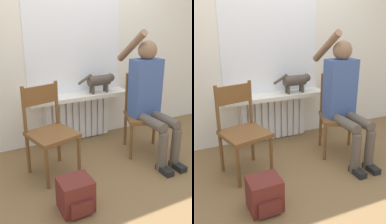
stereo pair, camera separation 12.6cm
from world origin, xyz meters
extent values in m
plane|color=brown|center=(0.00, 0.00, 0.00)|extent=(12.00, 12.00, 0.00)
cube|color=white|center=(0.00, 1.23, 1.35)|extent=(7.00, 0.06, 2.70)
cube|color=white|center=(0.00, 1.16, 0.30)|extent=(0.89, 0.05, 0.59)
cube|color=white|center=(-0.40, 1.12, 0.30)|extent=(0.06, 0.03, 0.57)
cube|color=white|center=(-0.31, 1.12, 0.30)|extent=(0.06, 0.03, 0.57)
cube|color=white|center=(-0.22, 1.12, 0.30)|extent=(0.06, 0.03, 0.57)
cube|color=white|center=(-0.13, 1.12, 0.30)|extent=(0.06, 0.03, 0.57)
cube|color=white|center=(-0.04, 1.12, 0.30)|extent=(0.06, 0.03, 0.57)
cube|color=white|center=(0.04, 1.12, 0.30)|extent=(0.06, 0.03, 0.57)
cube|color=white|center=(0.13, 1.12, 0.30)|extent=(0.06, 0.03, 0.57)
cube|color=white|center=(0.22, 1.12, 0.30)|extent=(0.06, 0.03, 0.57)
cube|color=white|center=(0.31, 1.12, 0.30)|extent=(0.06, 0.03, 0.57)
cube|color=white|center=(0.40, 1.12, 0.30)|extent=(0.06, 0.03, 0.57)
cube|color=white|center=(0.00, 1.06, 0.62)|extent=(1.29, 0.29, 0.05)
cube|color=white|center=(0.00, 1.20, 1.25)|extent=(1.24, 0.01, 1.22)
cube|color=brown|center=(-0.56, 0.46, 0.44)|extent=(0.52, 0.52, 0.04)
cylinder|color=brown|center=(-0.70, 0.23, 0.21)|extent=(0.04, 0.04, 0.42)
cylinder|color=brown|center=(-0.34, 0.33, 0.21)|extent=(0.04, 0.04, 0.42)
cylinder|color=brown|center=(-0.79, 0.60, 0.21)|extent=(0.04, 0.04, 0.42)
cylinder|color=brown|center=(-0.43, 0.69, 0.21)|extent=(0.04, 0.04, 0.42)
cylinder|color=brown|center=(-0.79, 0.60, 0.70)|extent=(0.04, 0.04, 0.47)
cylinder|color=brown|center=(-0.43, 0.69, 0.70)|extent=(0.04, 0.04, 0.47)
cube|color=brown|center=(-0.61, 0.64, 0.81)|extent=(0.38, 0.12, 0.19)
cube|color=brown|center=(0.56, 0.46, 0.44)|extent=(0.55, 0.55, 0.04)
cylinder|color=brown|center=(0.32, 0.36, 0.21)|extent=(0.04, 0.04, 0.42)
cylinder|color=brown|center=(0.66, 0.22, 0.21)|extent=(0.04, 0.04, 0.42)
cylinder|color=brown|center=(0.46, 0.71, 0.21)|extent=(0.04, 0.04, 0.42)
cylinder|color=brown|center=(0.81, 0.56, 0.21)|extent=(0.04, 0.04, 0.42)
cylinder|color=brown|center=(0.46, 0.71, 0.70)|extent=(0.04, 0.04, 0.47)
cylinder|color=brown|center=(0.81, 0.56, 0.70)|extent=(0.04, 0.04, 0.47)
cube|color=brown|center=(0.64, 0.63, 0.81)|extent=(0.36, 0.17, 0.19)
cylinder|color=brown|center=(0.47, 0.25, 0.48)|extent=(0.11, 0.47, 0.11)
cylinder|color=brown|center=(0.65, 0.25, 0.48)|extent=(0.11, 0.47, 0.11)
cylinder|color=brown|center=(0.47, 0.01, 0.22)|extent=(0.10, 0.10, 0.43)
cylinder|color=brown|center=(0.65, 0.01, 0.22)|extent=(0.10, 0.10, 0.43)
cube|color=black|center=(0.47, -0.05, 0.03)|extent=(0.09, 0.20, 0.06)
cube|color=black|center=(0.65, -0.05, 0.03)|extent=(0.09, 0.20, 0.06)
cube|color=#3D5693|center=(0.56, 0.48, 0.79)|extent=(0.34, 0.20, 0.66)
sphere|color=#846047|center=(0.56, 0.48, 1.21)|extent=(0.21, 0.21, 0.21)
cylinder|color=#846047|center=(0.44, 0.62, 1.24)|extent=(0.08, 0.50, 0.38)
cylinder|color=#3D5693|center=(0.72, 0.44, 0.76)|extent=(0.08, 0.08, 0.53)
cylinder|color=#4C4238|center=(0.25, 1.03, 0.80)|extent=(0.28, 0.13, 0.13)
sphere|color=#4C4238|center=(0.42, 1.03, 0.82)|extent=(0.10, 0.10, 0.10)
cone|color=#4C4238|center=(0.42, 1.00, 0.87)|extent=(0.04, 0.04, 0.04)
cone|color=#4C4238|center=(0.42, 1.05, 0.87)|extent=(0.04, 0.04, 0.04)
cylinder|color=#4C4238|center=(0.35, 1.00, 0.69)|extent=(0.04, 0.04, 0.09)
cylinder|color=#4C4238|center=(0.35, 1.06, 0.69)|extent=(0.04, 0.04, 0.09)
cylinder|color=#4C4238|center=(0.15, 1.00, 0.69)|extent=(0.04, 0.04, 0.09)
cylinder|color=#4C4238|center=(0.15, 1.06, 0.69)|extent=(0.04, 0.04, 0.09)
cylinder|color=#4C4238|center=(0.06, 1.03, 0.83)|extent=(0.19, 0.03, 0.13)
cube|color=maroon|center=(-0.57, -0.15, 0.14)|extent=(0.27, 0.23, 0.28)
cube|color=maroon|center=(-0.57, -0.28, 0.09)|extent=(0.19, 0.03, 0.13)
camera|label=1|loc=(-1.24, -1.87, 1.51)|focal=42.00mm
camera|label=2|loc=(-1.13, -1.92, 1.51)|focal=42.00mm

